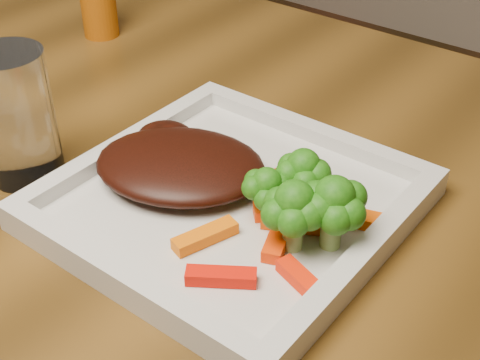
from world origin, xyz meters
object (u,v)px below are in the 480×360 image
Objects in this scene: plate at (231,205)px; spice_shaker at (98,1)px; drinking_glass at (16,116)px; dining_table at (27,335)px; steak at (180,165)px.

plate is 0.41m from spice_shaker.
dining_table is at bearing 166.23° from drinking_glass.
drinking_glass reaches higher than dining_table.
spice_shaker is 0.77× the size of drinking_glass.
plate is at bearing 20.72° from drinking_glass.
spice_shaker reaches higher than plate.
plate reaches higher than dining_table.
dining_table is at bearing -86.25° from spice_shaker.
dining_table is 0.52m from plate.
spice_shaker is at bearing 93.75° from dining_table.
spice_shaker reaches higher than dining_table.
plate is at bearing 3.46° from steak.
steak reaches higher than plate.
spice_shaker reaches higher than steak.
drinking_glass is (0.18, -0.26, 0.01)m from spice_shaker.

